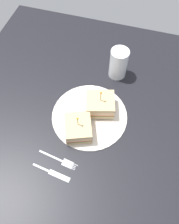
{
  "coord_description": "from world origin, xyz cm",
  "views": [
    {
      "loc": [
        -10.89,
        37.57,
        69.55
      ],
      "look_at": [
        0.0,
        0.0,
        2.82
      ],
      "focal_mm": 36.35,
      "sensor_mm": 36.0,
      "label": 1
    }
  ],
  "objects": [
    {
      "name": "drink_glass",
      "position": [
        -5.04,
        -21.4,
        5.21
      ],
      "size": [
        6.75,
        6.75,
        11.97
      ],
      "color": "#B74C33",
      "rests_on": "ground_plane"
    },
    {
      "name": "sandwich_half_front",
      "position": [
        -2.78,
        -3.6,
        3.5
      ],
      "size": [
        11.49,
        10.81,
        9.93
      ],
      "color": "tan",
      "rests_on": "plate"
    },
    {
      "name": "plate",
      "position": [
        0.0,
        0.0,
        0.41
      ],
      "size": [
        26.4,
        26.4,
        0.82
      ],
      "primitive_type": "cylinder",
      "color": "silver",
      "rests_on": "ground_plane"
    },
    {
      "name": "fork",
      "position": [
        3.63,
        18.17,
        0.18
      ],
      "size": [
        13.51,
        3.17,
        0.35
      ],
      "color": "silver",
      "rests_on": "ground_plane"
    },
    {
      "name": "knife",
      "position": [
        5.09,
        22.48,
        0.18
      ],
      "size": [
        12.71,
        2.61,
        0.35
      ],
      "color": "silver",
      "rests_on": "ground_plane"
    },
    {
      "name": "ground_plane",
      "position": [
        0.0,
        0.0,
        -1.0
      ],
      "size": [
        101.32,
        101.32,
        2.0
      ],
      "primitive_type": "cube",
      "color": "black"
    },
    {
      "name": "sandwich_half_back",
      "position": [
        1.76,
        7.02,
        3.27
      ],
      "size": [
        11.22,
        11.86,
        9.11
      ],
      "color": "tan",
      "rests_on": "plate"
    }
  ]
}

